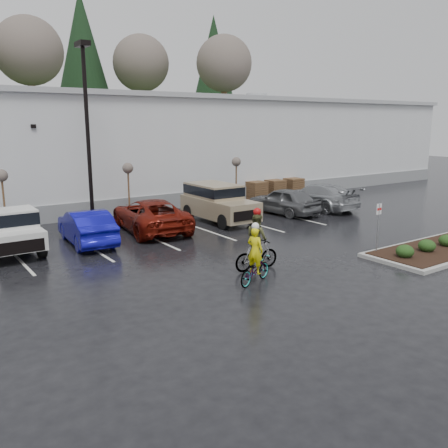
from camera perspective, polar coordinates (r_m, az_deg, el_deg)
ground at (r=17.78m, az=10.78°, el=-5.79°), size 120.00×120.00×0.00m
warehouse at (r=35.90m, az=-15.15°, el=8.94°), size 60.50×15.50×7.20m
wooded_ridge at (r=58.07m, az=-23.01°, el=8.85°), size 80.00×25.00×6.00m
lamppost at (r=25.11m, az=-16.18°, el=12.33°), size 0.50×1.00×9.22m
sapling_west at (r=25.22m, az=-25.17°, el=4.91°), size 0.60×0.60×3.20m
sapling_mid at (r=27.08m, az=-11.48°, el=6.24°), size 0.60×0.60×3.20m
sapling_east at (r=30.82m, az=1.49°, el=7.17°), size 0.60×0.60×3.20m
pallet_stack_a at (r=33.36m, az=3.91°, el=3.98°), size 1.20×1.20×1.35m
pallet_stack_b at (r=34.45m, az=6.13°, el=4.20°), size 1.20×1.20×1.35m
pallet_stack_c at (r=35.64m, az=8.32°, el=4.41°), size 1.20×1.20×1.35m
curb_island at (r=22.64m, az=25.18°, el=-2.65°), size 8.00×3.00×0.15m
mulch_bed at (r=22.62m, az=25.20°, el=-2.42°), size 7.60×2.60×0.04m
shrub_a at (r=20.07m, az=20.94°, el=-3.08°), size 0.70×0.70×0.52m
shrub_b at (r=21.30m, az=23.22°, el=-2.42°), size 0.70×0.70×0.52m
shrub_c at (r=22.56m, az=25.26°, el=-1.82°), size 0.70×0.70×0.52m
fire_lane_sign at (r=20.36m, az=18.06°, el=0.21°), size 0.30×0.05×2.20m
pickup_white at (r=22.08m, az=-24.63°, el=-0.54°), size 2.10×5.20×1.96m
car_blue at (r=22.31m, az=-16.21°, el=-0.31°), size 2.01×4.84×1.56m
car_red at (r=24.18m, az=-8.85°, el=1.07°), size 3.46×6.18×1.63m
suv_tan at (r=26.15m, az=-0.55°, el=2.52°), size 2.20×5.10×2.06m
car_grey at (r=28.57m, az=7.19°, el=2.79°), size 2.34×4.87×1.60m
car_far_silver at (r=30.58m, az=11.26°, el=3.29°), size 2.38×5.66×1.63m
cyclist_hivis at (r=16.25m, az=3.73°, el=-4.85°), size 1.86×1.18×2.12m
cyclist_olive at (r=17.61m, az=3.95°, el=-2.85°), size 1.84×0.89×2.36m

